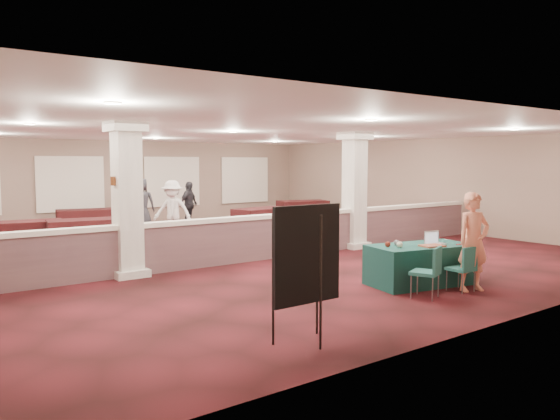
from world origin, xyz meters
TOP-DOWN VIEW (x-y plane):
  - ground at (0.00, 0.00)m, footprint 16.00×16.00m
  - wall_back at (0.00, 8.00)m, footprint 16.00×0.04m
  - wall_front at (0.00, -8.00)m, footprint 16.00×0.04m
  - wall_right at (8.00, 0.00)m, footprint 0.04×16.00m
  - ceiling at (0.00, 0.00)m, footprint 16.00×16.00m
  - partition_wall at (0.00, -1.50)m, footprint 15.60×0.28m
  - column_left at (-3.50, -1.50)m, footprint 0.72×0.72m
  - column_right at (3.00, -1.50)m, footprint 0.72×0.72m
  - sconce_left at (-3.78, -1.50)m, footprint 0.12×0.12m
  - sconce_right at (-3.22, -1.50)m, footprint 0.12×0.12m
  - near_table at (0.80, -5.60)m, footprint 2.18×1.39m
  - conf_chair_main at (0.95, -6.49)m, footprint 0.44×0.44m
  - conf_chair_side at (0.05, -6.42)m, footprint 0.60×0.60m
  - easel_board at (-3.20, -7.00)m, footprint 1.08×0.54m
  - woman at (1.15, -6.52)m, footprint 0.76×0.61m
  - far_table_front_left at (-3.03, 3.00)m, footprint 2.09×1.27m
  - far_table_front_center at (2.00, 0.30)m, footprint 1.97×1.39m
  - far_table_front_right at (2.97, 3.00)m, footprint 2.14×1.34m
  - far_table_back_left at (-4.35, 3.83)m, footprint 1.98×1.17m
  - far_table_back_center at (-1.92, 6.50)m, footprint 2.04×1.27m
  - far_table_back_right at (6.39, 4.97)m, footprint 2.20×1.52m
  - attendee_b at (-0.36, 3.00)m, footprint 1.21×1.20m
  - attendee_c at (1.50, 5.56)m, footprint 1.09×0.89m
  - attendee_d at (-0.04, 6.21)m, footprint 1.02×0.79m
  - laptop_base at (1.11, -5.72)m, footprint 0.39×0.31m
  - laptop_screen at (1.13, -5.60)m, footprint 0.35×0.08m
  - screen_glow at (1.13, -5.60)m, footprint 0.31×0.07m
  - knitting at (0.80, -5.87)m, footprint 0.48×0.40m
  - yarn_cream at (0.21, -5.59)m, footprint 0.12×0.12m
  - yarn_red at (0.08, -5.40)m, footprint 0.11×0.11m
  - yarn_grey at (0.36, -5.38)m, footprint 0.11×0.11m
  - scissors at (1.42, -6.03)m, footprint 0.13×0.06m

SIDE VIEW (x-z plane):
  - ground at x=0.00m, z-range 0.00..0.00m
  - far_table_front_center at x=2.00m, z-range 0.00..0.72m
  - far_table_back_left at x=-4.35m, z-range 0.00..0.76m
  - far_table_back_center at x=-1.92m, z-range 0.00..0.77m
  - near_table at x=0.80m, z-range 0.00..0.78m
  - far_table_front_left at x=-3.03m, z-range 0.00..0.79m
  - far_table_front_right at x=2.97m, z-range 0.00..0.81m
  - far_table_back_right at x=6.39m, z-range 0.00..0.81m
  - conf_chair_main at x=0.95m, z-range 0.08..0.92m
  - conf_chair_side at x=0.05m, z-range 0.08..0.99m
  - partition_wall at x=0.00m, z-range 0.02..1.12m
  - scissors at x=1.42m, z-range 0.78..0.79m
  - laptop_base at x=1.11m, z-range 0.78..0.80m
  - knitting at x=0.80m, z-range 0.78..0.81m
  - yarn_red at x=0.08m, z-range 0.78..0.88m
  - yarn_grey at x=0.36m, z-range 0.78..0.89m
  - yarn_cream at x=0.21m, z-range 0.78..0.89m
  - attendee_c at x=1.50m, z-range 0.00..1.68m
  - screen_glow at x=1.13m, z-range 0.80..1.00m
  - attendee_b at x=-0.36m, z-range 0.00..1.82m
  - attendee_d at x=-0.04m, z-range 0.00..1.82m
  - laptop_screen at x=1.13m, z-range 0.80..1.03m
  - woman at x=1.15m, z-range 0.00..1.83m
  - easel_board at x=-3.20m, z-range 0.25..2.08m
  - wall_back at x=0.00m, z-range 0.00..3.20m
  - wall_front at x=0.00m, z-range 0.00..3.20m
  - wall_right at x=8.00m, z-range 0.00..3.20m
  - column_left at x=-3.50m, z-range 0.04..3.24m
  - column_right at x=3.00m, z-range 0.04..3.24m
  - sconce_left at x=-3.78m, z-range 1.91..2.09m
  - sconce_right at x=-3.22m, z-range 1.91..2.09m
  - ceiling at x=0.00m, z-range 3.19..3.21m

